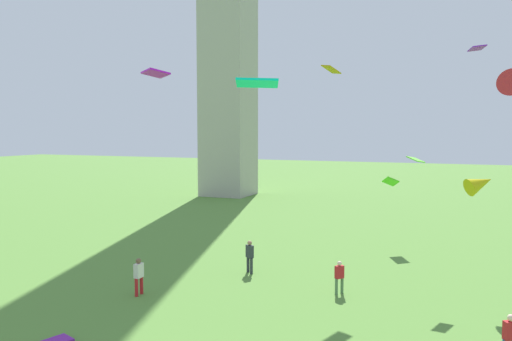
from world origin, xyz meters
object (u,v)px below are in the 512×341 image
object	(u,v)px
person_0	(139,274)
kite_flying_4	(477,48)
person_2	(339,275)
kite_flying_6	(508,76)
person_3	(510,335)
kite_flying_2	(257,83)
kite_flying_8	(416,160)
kite_flying_5	(331,69)
kite_flying_0	(480,183)
person_1	(250,255)
kite_flying_3	(155,73)
kite_flying_7	(391,181)

from	to	relation	value
person_0	kite_flying_4	distance (m)	21.16
person_2	kite_flying_6	xyz separation A→B (m)	(7.64, 8.28, 10.03)
person_2	kite_flying_6	bearing A→B (deg)	174.23
person_3	kite_flying_4	xyz separation A→B (m)	(-1.00, 11.15, 11.34)
kite_flying_2	person_2	bearing A→B (deg)	40.08
person_2	kite_flying_8	xyz separation A→B (m)	(3.14, 3.30, 5.49)
kite_flying_2	kite_flying_5	size ratio (longest dim) A/B	1.58
person_0	person_3	xyz separation A→B (m)	(15.77, -1.03, -0.07)
kite_flying_2	kite_flying_6	size ratio (longest dim) A/B	0.73
kite_flying_4	person_2	bearing A→B (deg)	122.23
person_0	person_3	size ratio (longest dim) A/B	1.07
person_0	person_2	world-z (taller)	person_0
person_3	kite_flying_0	size ratio (longest dim) A/B	0.98
kite_flying_0	kite_flying_8	distance (m)	3.24
person_0	kite_flying_8	xyz separation A→B (m)	(11.99, 7.12, 5.38)
person_1	kite_flying_0	distance (m)	12.37
person_0	kite_flying_8	world-z (taller)	kite_flying_8
person_1	kite_flying_6	bearing A→B (deg)	67.01
kite_flying_3	kite_flying_5	distance (m)	9.96
person_1	kite_flying_3	bearing A→B (deg)	-116.27
kite_flying_4	kite_flying_8	xyz separation A→B (m)	(-2.78, -3.01, -5.89)
person_3	kite_flying_4	world-z (taller)	kite_flying_4
person_0	person_3	world-z (taller)	person_0
kite_flying_2	kite_flying_4	xyz separation A→B (m)	(8.38, 10.83, 2.51)
kite_flying_6	kite_flying_8	bearing A→B (deg)	42.57
person_3	kite_flying_8	bearing A→B (deg)	84.77
person_3	kite_flying_5	distance (m)	16.92
person_0	kite_flying_2	size ratio (longest dim) A/B	0.90
kite_flying_2	kite_flying_6	bearing A→B (deg)	30.31
person_3	kite_flying_2	distance (m)	12.88
person_0	kite_flying_0	world-z (taller)	kite_flying_0
kite_flying_0	kite_flying_5	distance (m)	10.27
kite_flying_0	person_2	bearing A→B (deg)	83.02
kite_flying_7	kite_flying_0	bearing A→B (deg)	4.12
kite_flying_4	kite_flying_6	world-z (taller)	kite_flying_4
person_3	kite_flying_7	size ratio (longest dim) A/B	1.28
person_0	kite_flying_6	world-z (taller)	kite_flying_6
person_1	kite_flying_5	size ratio (longest dim) A/B	1.45
person_0	kite_flying_6	xyz separation A→B (m)	(16.49, 12.10, 9.92)
kite_flying_0	kite_flying_4	bearing A→B (deg)	-28.07
person_3	kite_flying_3	xyz separation A→B (m)	(-16.86, 4.37, 9.98)
kite_flying_5	kite_flying_7	bearing A→B (deg)	5.16
person_2	person_1	bearing A→B (deg)	-69.37
person_1	person_0	bearing A→B (deg)	-83.22
kite_flying_8	person_0	bearing A→B (deg)	-37.59
kite_flying_5	kite_flying_8	distance (m)	7.28
person_3	person_2	bearing A→B (deg)	114.86
person_1	kite_flying_7	size ratio (longest dim) A/B	1.39
kite_flying_7	person_1	bearing A→B (deg)	-59.26
person_1	kite_flying_5	bearing A→B (deg)	85.30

